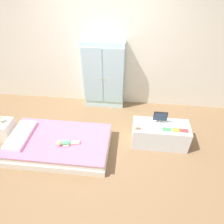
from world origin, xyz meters
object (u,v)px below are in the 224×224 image
tv_monitor (160,117)px  book_green (167,129)px  doll (64,143)px  tv_stand (160,134)px  wardrobe (104,76)px  book_orange (176,130)px  rocking_horse_toy (138,127)px  nightstand (4,130)px  book_red (184,131)px  bed (60,145)px

tv_monitor → book_green: 0.24m
doll → tv_stand: bearing=15.7°
wardrobe → book_orange: wardrobe is taller
tv_stand → rocking_horse_toy: bearing=-161.5°
tv_monitor → tv_stand: bearing=-63.2°
wardrobe → tv_stand: size_ratio=1.52×
wardrobe → tv_monitor: 1.56m
book_orange → wardrobe: bearing=139.3°
nightstand → book_red: bearing=0.9°
doll → tv_monitor: bearing=18.4°
bed → doll: (0.13, -0.11, 0.17)m
book_red → book_green: bearing=180.0°
nightstand → tv_stand: size_ratio=0.37×
nightstand → rocking_horse_toy: 2.56m
bed → nightstand: nightstand is taller
doll → book_orange: size_ratio=3.25×
nightstand → wardrobe: bearing=35.7°
tv_monitor → book_green: (0.11, -0.17, -0.13)m
nightstand → book_green: book_green is taller
tv_stand → book_green: size_ratio=6.87×
wardrobe → book_green: bearing=-44.1°
book_green → book_orange: 0.16m
wardrobe → tv_monitor: wardrobe is taller
book_orange → book_green: bearing=180.0°
bed → wardrobe: wardrobe is taller
wardrobe → book_red: size_ratio=10.19×
rocking_horse_toy → nightstand: bearing=-179.7°
nightstand → wardrobe: wardrobe is taller
doll → book_red: size_ratio=2.61×
nightstand → book_green: (3.04, 0.05, 0.27)m
bed → tv_stand: (1.80, 0.36, 0.09)m
nightstand → book_green: 3.05m
rocking_horse_toy → book_red: 0.78m
book_green → book_orange: (0.16, 0.00, -0.00)m
nightstand → book_orange: 3.21m
wardrobe → book_green: (1.26, -1.22, -0.31)m
book_red → rocking_horse_toy: bearing=-177.0°
bed → book_green: size_ratio=12.14×
book_green → book_orange: size_ratio=1.22×
bed → tv_monitor: (1.76, 0.44, 0.45)m
nightstand → rocking_horse_toy: rocking_horse_toy is taller
nightstand → book_orange: bearing=1.0°
doll → rocking_horse_toy: size_ratio=3.31×
doll → tv_monitor: 1.74m
bed → book_red: 2.20m
doll → wardrobe: bearing=73.2°
doll → rocking_horse_toy: (1.25, 0.33, 0.20)m
bed → book_orange: book_orange is taller
nightstand → rocking_horse_toy: size_ratio=3.18×
rocking_horse_toy → book_green: 0.49m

